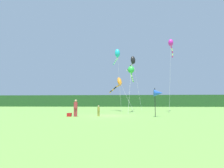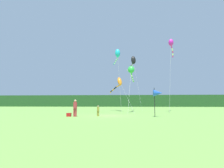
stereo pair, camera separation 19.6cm
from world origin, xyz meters
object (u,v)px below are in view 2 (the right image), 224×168
at_px(kite_orange, 118,83).
at_px(person_child, 98,110).
at_px(kite_magenta, 171,44).
at_px(banner_flag_pole, 158,93).
at_px(person_adult, 75,107).
at_px(kite_cyan, 117,54).
at_px(kite_black, 133,61).
at_px(kite_green, 131,71).
at_px(cooler_box, 69,115).

bearing_deg(kite_orange, person_child, -98.29).
bearing_deg(kite_magenta, banner_flag_pole, -111.69).
height_order(person_child, banner_flag_pole, banner_flag_pole).
bearing_deg(kite_orange, person_adult, -108.52).
bearing_deg(kite_cyan, kite_orange, -43.27).
bearing_deg(person_child, person_adult, -165.90).
xyz_separation_m(kite_orange, kite_black, (2.76, 7.08, 5.44)).
xyz_separation_m(banner_flag_pole, kite_orange, (-4.53, 11.62, 2.29)).
relative_size(person_child, kite_green, 0.12).
xyz_separation_m(person_adult, kite_orange, (3.93, 11.74, 3.69)).
distance_m(banner_flag_pole, kite_cyan, 14.64).
relative_size(person_adult, banner_flag_pole, 0.60).
xyz_separation_m(person_child, banner_flag_pole, (6.16, -0.46, 1.74)).
bearing_deg(kite_green, kite_cyan, 128.77).
height_order(person_adult, kite_magenta, kite_magenta).
bearing_deg(cooler_box, kite_black, 68.63).
xyz_separation_m(person_adult, kite_black, (6.69, 18.82, 9.13)).
bearing_deg(cooler_box, person_adult, -3.19).
relative_size(person_adult, person_child, 1.55).
distance_m(banner_flag_pole, kite_black, 20.31).
distance_m(kite_black, kite_green, 10.53).
height_order(kite_orange, kite_magenta, kite_magenta).
distance_m(person_adult, kite_green, 12.09).
relative_size(kite_black, kite_magenta, 0.98).
height_order(banner_flag_pole, kite_green, kite_green).
distance_m(person_adult, person_child, 2.40).
distance_m(kite_cyan, kite_black, 7.54).
relative_size(banner_flag_pole, kite_cyan, 0.27).
distance_m(cooler_box, kite_orange, 13.34).
bearing_deg(cooler_box, kite_magenta, 37.33).
relative_size(kite_cyan, kite_magenta, 0.93).
relative_size(person_adult, kite_cyan, 0.16).
height_order(person_child, kite_green, kite_green).
relative_size(person_child, banner_flag_pole, 0.38).
xyz_separation_m(kite_cyan, kite_green, (2.27, -2.82, -3.51)).
bearing_deg(kite_green, kite_black, 86.26).
height_order(person_child, kite_black, kite_black).
height_order(banner_flag_pole, kite_magenta, kite_magenta).
height_order(person_adult, person_child, person_adult).
bearing_deg(kite_orange, cooler_box, -111.40).
height_order(person_adult, kite_black, kite_black).
relative_size(cooler_box, banner_flag_pole, 0.15).
bearing_deg(kite_black, kite_orange, -111.32).
height_order(kite_orange, kite_green, kite_green).
bearing_deg(kite_cyan, kite_magenta, -12.36).
bearing_deg(kite_black, kite_magenta, -57.16).
height_order(kite_cyan, kite_green, kite_cyan).
xyz_separation_m(person_adult, kite_magenta, (12.39, 9.99, 9.65)).
bearing_deg(person_adult, kite_green, 56.21).
distance_m(banner_flag_pole, kite_green, 10.02).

